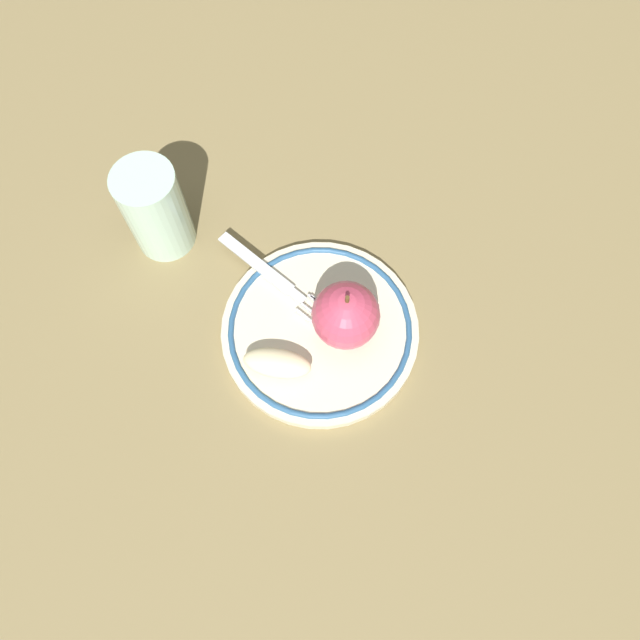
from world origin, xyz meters
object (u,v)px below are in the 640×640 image
at_px(plate, 320,330).
at_px(apple_slice_front, 277,363).
at_px(drinking_glass, 155,210).
at_px(apple_red_whole, 346,315).
at_px(fork, 281,283).

height_order(plate, apple_slice_front, apple_slice_front).
bearing_deg(apple_slice_front, drinking_glass, 138.80).
relative_size(plate, apple_red_whole, 2.68).
xyz_separation_m(plate, fork, (-0.03, -0.05, 0.01)).
distance_m(apple_red_whole, drinking_glass, 0.22).
relative_size(apple_red_whole, drinking_glass, 0.69).
xyz_separation_m(plate, apple_slice_front, (0.05, -0.03, 0.02)).
bearing_deg(fork, drinking_glass, -165.93).
height_order(fork, drinking_glass, drinking_glass).
bearing_deg(plate, fork, -122.96).
bearing_deg(apple_red_whole, apple_slice_front, -40.60).
height_order(plate, drinking_glass, drinking_glass).
height_order(apple_slice_front, fork, apple_slice_front).
distance_m(plate, drinking_glass, 0.20).
bearing_deg(apple_slice_front, fork, 99.04).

